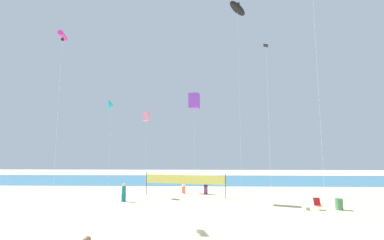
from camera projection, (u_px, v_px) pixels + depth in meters
name	position (u px, v px, depth m)	size (l,w,h in m)	color
ground_plane	(196.00, 223.00, 17.12)	(120.00, 120.00, 0.00)	beige
ocean_band	(199.00, 180.00, 46.84)	(120.00, 20.00, 0.01)	teal
beachgoer_white_shirt	(184.00, 185.00, 30.48)	(0.39, 0.39, 1.68)	#EA7260
beachgoer_teal_shirt	(124.00, 192.00, 25.21)	(0.37, 0.37, 1.64)	#19727A
beachgoer_navy_shirt	(206.00, 185.00, 29.88)	(0.41, 0.41, 1.78)	#7A3872
folding_beach_chair	(318.00, 203.00, 21.47)	(0.52, 0.65, 0.89)	red
trash_barrel	(339.00, 204.00, 21.34)	(0.58, 0.58, 0.87)	#3F7F4C
volleyball_net	(184.00, 180.00, 28.23)	(8.39, 2.16, 2.40)	#4C4C51
beach_handbag	(308.00, 209.00, 21.15)	(0.28, 0.14, 0.23)	#99B28C
kite_magenta_tube	(63.00, 37.00, 21.99)	(0.67, 1.39, 14.01)	silver
kite_black_inflatable	(237.00, 9.00, 30.18)	(2.50, 2.53, 21.08)	silver
kite_pink_box	(147.00, 116.00, 34.29)	(0.80, 0.80, 9.64)	silver
kite_black_diamond	(266.00, 53.00, 23.01)	(0.55, 0.55, 13.63)	silver
kite_violet_box	(194.00, 101.00, 27.75)	(1.18, 1.18, 10.48)	silver
kite_cyan_delta	(111.00, 105.00, 31.29)	(0.70, 1.25, 10.50)	silver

